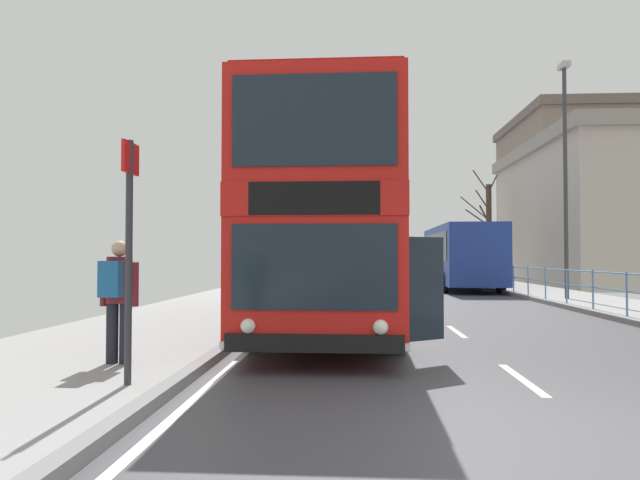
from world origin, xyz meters
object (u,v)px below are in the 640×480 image
at_px(bare_tree_far_00, 488,229).
at_px(pedestrian_with_backpack, 118,292).
at_px(double_decker_bus_main, 334,228).
at_px(bus_stop_sign_near, 129,234).
at_px(street_lamp_far_side, 565,162).
at_px(background_building_01, 591,196).
at_px(background_bus_far_lane, 461,255).

bearing_deg(bare_tree_far_00, pedestrian_with_backpack, -111.70).
xyz_separation_m(double_decker_bus_main, bus_stop_sign_near, (-2.10, -6.76, -0.41)).
bearing_deg(street_lamp_far_side, double_decker_bus_main, -136.41).
bearing_deg(bus_stop_sign_near, street_lamp_far_side, 55.03).
height_order(bare_tree_far_00, background_building_01, background_building_01).
bearing_deg(pedestrian_with_backpack, bare_tree_far_00, 68.30).
distance_m(background_bus_far_lane, pedestrian_with_backpack, 22.51).
height_order(double_decker_bus_main, background_bus_far_lane, double_decker_bus_main).
bearing_deg(double_decker_bus_main, bus_stop_sign_near, -107.28).
height_order(bus_stop_sign_near, street_lamp_far_side, street_lamp_far_side).
distance_m(pedestrian_with_backpack, bare_tree_far_00, 31.42).
bearing_deg(bus_stop_sign_near, double_decker_bus_main, 72.72).
xyz_separation_m(bus_stop_sign_near, background_building_01, (21.92, 41.96, 4.71)).
bearing_deg(double_decker_bus_main, background_building_01, 60.62).
distance_m(pedestrian_with_backpack, bus_stop_sign_near, 1.57).
height_order(pedestrian_with_backpack, street_lamp_far_side, street_lamp_far_side).
relative_size(pedestrian_with_backpack, street_lamp_far_side, 0.20).
height_order(pedestrian_with_backpack, background_building_01, background_building_01).
relative_size(street_lamp_far_side, bare_tree_far_00, 1.17).
distance_m(double_decker_bus_main, background_building_01, 40.63).
bearing_deg(background_bus_far_lane, pedestrian_with_backpack, -111.93).
bearing_deg(background_bus_far_lane, bare_tree_far_00, 68.87).
relative_size(double_decker_bus_main, background_bus_far_lane, 1.25).
xyz_separation_m(background_bus_far_lane, bare_tree_far_00, (3.19, 8.25, 1.67)).
height_order(background_bus_far_lane, bus_stop_sign_near, background_bus_far_lane).
height_order(bus_stop_sign_near, background_building_01, background_building_01).
relative_size(double_decker_bus_main, street_lamp_far_side, 1.37).
bearing_deg(background_building_01, street_lamp_far_side, -113.34).
height_order(double_decker_bus_main, background_building_01, background_building_01).
relative_size(background_bus_far_lane, background_building_01, 0.65).
bearing_deg(street_lamp_far_side, pedestrian_with_backpack, -129.17).
relative_size(double_decker_bus_main, background_building_01, 0.81).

